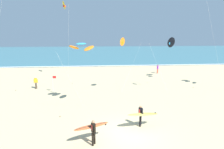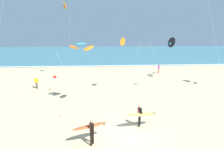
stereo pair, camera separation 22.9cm
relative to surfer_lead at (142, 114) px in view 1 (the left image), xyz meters
name	(u,v)px [view 1 (the left image)]	position (x,y,z in m)	size (l,w,h in m)	color
ground_plane	(131,133)	(-0.93, -0.78, -1.05)	(160.00, 160.00, 0.00)	#CCB789
ocean_water	(103,52)	(-0.93, 56.70, -1.01)	(160.00, 60.00, 0.08)	teal
shoreline_foam	(108,66)	(-0.93, 27.00, -0.97)	(160.00, 0.88, 0.01)	white
surfer_lead	(142,114)	(0.00, 0.00, 0.00)	(2.56, 1.19, 1.71)	black
surfer_trailing	(92,129)	(-3.65, -1.84, -0.01)	(2.38, 1.29, 1.71)	black
kite_delta_charcoal_high	(171,42)	(5.26, 8.46, 4.90)	(1.84, 4.66, 6.57)	black
kite_arc_cobalt_low	(81,47)	(-4.69, 4.52, 4.76)	(3.21, 3.53, 6.15)	orange
kite_delta_amber_distant	(122,42)	(-0.39, 8.40, 4.97)	(3.50, 3.93, 6.54)	orange
kite_delta_golden_close	(64,6)	(-7.78, 15.92, 9.81)	(1.42, 3.50, 11.51)	yellow
bystander_purple_top	(158,69)	(7.46, 18.92, -0.24)	(0.39, 0.36, 1.59)	#D8593F
bystander_yellow_top	(36,83)	(-11.12, 10.99, -0.24)	(0.50, 0.22, 1.59)	#4C3D2D
lifeguard_flag	(53,82)	(-8.52, 9.22, 0.21)	(0.45, 0.05, 2.10)	silver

